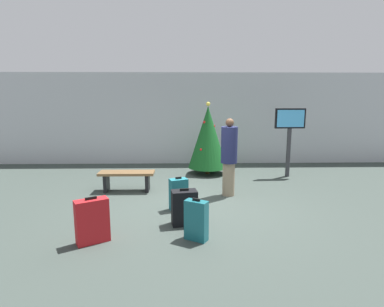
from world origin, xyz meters
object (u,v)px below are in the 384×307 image
at_px(holiday_tree, 208,137).
at_px(suitcase_3, 179,194).
at_px(waiting_bench, 127,177).
at_px(traveller_0, 229,156).
at_px(suitcase_2, 184,208).
at_px(flight_info_kiosk, 290,130).
at_px(suitcase_0, 196,220).
at_px(suitcase_1, 92,221).

xyz_separation_m(holiday_tree, suitcase_3, (-0.80, -2.99, -0.77)).
xyz_separation_m(waiting_bench, traveller_0, (2.40, -0.38, 0.58)).
bearing_deg(waiting_bench, traveller_0, -8.95).
distance_m(waiting_bench, suitcase_2, 2.47).
bearing_deg(holiday_tree, flight_info_kiosk, -9.33).
bearing_deg(suitcase_2, suitcase_0, -72.96).
relative_size(suitcase_0, suitcase_1, 0.93).
distance_m(flight_info_kiosk, suitcase_1, 6.04).
height_order(waiting_bench, suitcase_1, suitcase_1).
xyz_separation_m(suitcase_2, suitcase_3, (-0.12, 0.76, 0.01)).
relative_size(holiday_tree, suitcase_1, 2.85).
relative_size(holiday_tree, suitcase_2, 3.17).
bearing_deg(suitcase_3, suitcase_1, -132.62).
relative_size(waiting_bench, suitcase_2, 1.98).
xyz_separation_m(suitcase_0, suitcase_2, (-0.19, 0.62, -0.01)).
relative_size(holiday_tree, waiting_bench, 1.60).
height_order(traveller_0, suitcase_1, traveller_0).
xyz_separation_m(holiday_tree, suitcase_0, (-0.49, -4.37, -0.77)).
bearing_deg(waiting_bench, suitcase_0, -59.37).
xyz_separation_m(suitcase_1, suitcase_3, (1.31, 1.43, -0.03)).
height_order(flight_info_kiosk, traveller_0, flight_info_kiosk).
bearing_deg(suitcase_1, traveller_0, 43.65).
xyz_separation_m(suitcase_0, suitcase_3, (-0.31, 1.38, -0.01)).
bearing_deg(flight_info_kiosk, suitcase_1, -137.28).
bearing_deg(suitcase_2, suitcase_1, -154.93).
distance_m(holiday_tree, suitcase_2, 3.89).
height_order(traveller_0, suitcase_3, traveller_0).
xyz_separation_m(flight_info_kiosk, suitcase_0, (-2.76, -4.00, -1.02)).
bearing_deg(suitcase_3, flight_info_kiosk, 40.47).
bearing_deg(waiting_bench, suitcase_1, -90.93).
bearing_deg(suitcase_3, waiting_bench, 134.66).
bearing_deg(suitcase_2, waiting_bench, 124.16).
relative_size(holiday_tree, suitcase_3, 3.12).
distance_m(suitcase_1, suitcase_3, 1.94).
bearing_deg(holiday_tree, traveller_0, -80.92).
height_order(suitcase_2, suitcase_3, suitcase_3).
distance_m(flight_info_kiosk, traveller_0, 2.61).
height_order(flight_info_kiosk, suitcase_1, flight_info_kiosk).
xyz_separation_m(flight_info_kiosk, suitcase_3, (-3.07, -2.62, -1.03)).
height_order(holiday_tree, traveller_0, holiday_tree).
bearing_deg(flight_info_kiosk, suitcase_2, -131.15).
height_order(holiday_tree, suitcase_0, holiday_tree).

